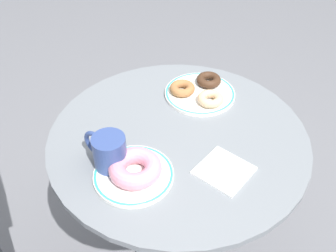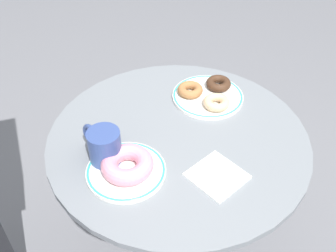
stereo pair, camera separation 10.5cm
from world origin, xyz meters
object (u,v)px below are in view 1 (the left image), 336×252
object	(u,v)px
cafe_table	(177,181)
paper_napkin	(224,171)
donut_cinnamon	(182,88)
donut_glazed	(209,98)
plate_left	(133,174)
donut_chocolate	(209,80)
plate_right	(200,93)
coffee_mug	(109,152)
donut_pink_frosted	(135,168)

from	to	relation	value
cafe_table	paper_napkin	world-z (taller)	paper_napkin
donut_cinnamon	donut_glazed	xyz separation A→B (m)	(0.01, -0.09, 0.00)
cafe_table	donut_cinnamon	bearing A→B (deg)	31.84
plate_left	donut_chocolate	bearing A→B (deg)	7.08
cafe_table	donut_glazed	world-z (taller)	donut_glazed
cafe_table	plate_right	xyz separation A→B (m)	(0.19, 0.05, 0.20)
donut_chocolate	coffee_mug	bearing A→B (deg)	178.36
plate_right	coffee_mug	world-z (taller)	coffee_mug
donut_pink_frosted	donut_cinnamon	distance (m)	0.36
donut_glazed	cafe_table	bearing A→B (deg)	-178.37
paper_napkin	coffee_mug	size ratio (longest dim) A/B	0.96
plate_left	paper_napkin	distance (m)	0.23
plate_left	coffee_mug	xyz separation A→B (m)	(-0.01, 0.07, 0.04)
coffee_mug	donut_glazed	bearing A→B (deg)	-10.12
cafe_table	plate_left	xyz separation A→B (m)	(-0.19, 0.00, 0.20)
paper_napkin	coffee_mug	xyz separation A→B (m)	(-0.16, 0.24, 0.05)
coffee_mug	donut_pink_frosted	bearing A→B (deg)	-82.25
plate_left	donut_pink_frosted	size ratio (longest dim) A/B	1.54
plate_left	donut_cinnamon	xyz separation A→B (m)	(0.35, 0.09, 0.02)
donut_chocolate	donut_glazed	distance (m)	0.10
donut_chocolate	paper_napkin	distance (m)	0.37
plate_right	donut_glazed	bearing A→B (deg)	-117.78
donut_pink_frosted	donut_glazed	distance (m)	0.35
paper_napkin	donut_chocolate	bearing A→B (deg)	38.44
donut_pink_frosted	donut_glazed	xyz separation A→B (m)	(0.35, 0.01, -0.01)
plate_left	donut_pink_frosted	bearing A→B (deg)	-80.91
donut_pink_frosted	coffee_mug	xyz separation A→B (m)	(-0.01, 0.07, 0.02)
donut_glazed	paper_napkin	distance (m)	0.27
donut_glazed	coffee_mug	world-z (taller)	coffee_mug
cafe_table	donut_cinnamon	world-z (taller)	donut_cinnamon
plate_left	donut_glazed	world-z (taller)	donut_glazed
plate_right	coffee_mug	xyz separation A→B (m)	(-0.39, 0.02, 0.04)
donut_pink_frosted	paper_napkin	bearing A→B (deg)	-48.43
plate_left	paper_napkin	xyz separation A→B (m)	(0.15, -0.17, -0.00)
plate_left	donut_glazed	size ratio (longest dim) A/B	2.56
donut_pink_frosted	plate_right	bearing A→B (deg)	8.89
cafe_table	plate_right	bearing A→B (deg)	15.69
donut_cinnamon	coffee_mug	bearing A→B (deg)	-175.43
donut_pink_frosted	donut_chocolate	world-z (taller)	donut_pink_frosted
plate_right	donut_cinnamon	distance (m)	0.06
donut_cinnamon	paper_napkin	size ratio (longest dim) A/B	0.64
donut_glazed	coffee_mug	bearing A→B (deg)	169.88
donut_pink_frosted	donut_glazed	size ratio (longest dim) A/B	1.67
paper_napkin	donut_glazed	bearing A→B (deg)	40.40
plate_right	coffee_mug	size ratio (longest dim) A/B	1.72
donut_chocolate	paper_napkin	world-z (taller)	donut_chocolate
donut_glazed	paper_napkin	xyz separation A→B (m)	(-0.21, -0.17, -0.02)
donut_glazed	coffee_mug	xyz separation A→B (m)	(-0.36, 0.06, 0.02)
cafe_table	donut_cinnamon	distance (m)	0.29
plate_left	plate_right	size ratio (longest dim) A/B	0.92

